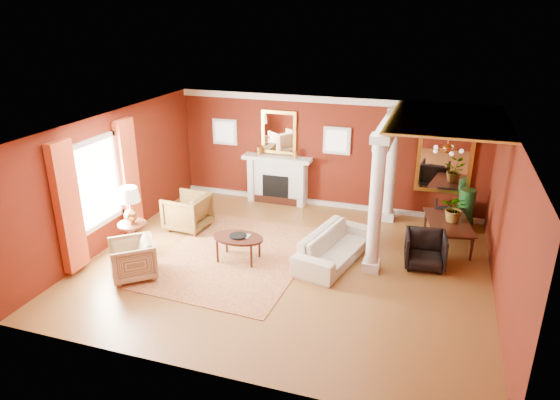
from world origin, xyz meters
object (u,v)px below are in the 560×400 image
(coffee_table, at_px, (238,239))
(armchair_stripe, at_px, (132,257))
(dining_table, at_px, (449,226))
(sofa, at_px, (335,241))
(armchair_leopard, at_px, (187,210))
(side_table, at_px, (130,210))

(coffee_table, bearing_deg, armchair_stripe, -142.98)
(dining_table, bearing_deg, armchair_stripe, 109.58)
(sofa, height_order, dining_table, dining_table)
(armchair_stripe, bearing_deg, armchair_leopard, 141.96)
(sofa, xyz_separation_m, dining_table, (2.25, 1.50, 0.01))
(sofa, xyz_separation_m, armchair_leopard, (-3.68, 0.50, 0.04))
(coffee_table, bearing_deg, dining_table, 27.05)
(armchair_leopard, bearing_deg, dining_table, 103.51)
(sofa, relative_size, dining_table, 1.39)
(armchair_leopard, xyz_separation_m, side_table, (-0.47, -1.53, 0.54))
(armchair_leopard, relative_size, coffee_table, 0.88)
(dining_table, bearing_deg, coffee_table, 106.47)
(coffee_table, bearing_deg, side_table, -169.73)
(coffee_table, height_order, side_table, side_table)
(armchair_leopard, relative_size, armchair_stripe, 1.11)
(sofa, height_order, coffee_table, sofa)
(side_table, bearing_deg, armchair_leopard, 72.76)
(armchair_stripe, distance_m, side_table, 1.19)
(sofa, height_order, armchair_stripe, sofa)
(armchair_stripe, bearing_deg, sofa, 77.92)
(armchair_leopard, height_order, side_table, side_table)
(armchair_leopard, bearing_deg, sofa, 86.17)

